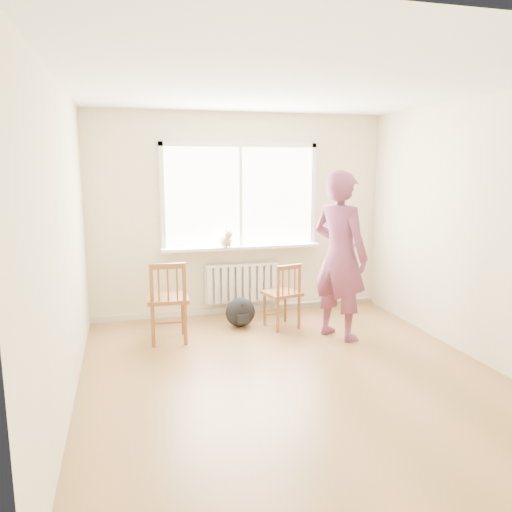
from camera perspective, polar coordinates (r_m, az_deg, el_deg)
floor at (r=4.98m, az=4.22°, el=-13.51°), size 4.50×4.50×0.00m
ceiling at (r=4.61m, az=4.68°, el=18.91°), size 4.50×4.50×0.00m
back_wall at (r=6.75m, az=-1.86°, el=4.69°), size 4.00×0.01×2.70m
window at (r=6.71m, az=-1.83°, el=7.33°), size 2.12×0.05×1.42m
windowsill at (r=6.70m, az=-1.63°, el=1.03°), size 2.15×0.22×0.04m
radiator at (r=6.81m, az=-1.64°, el=-3.03°), size 1.00×0.12×0.55m
heating_pipe at (r=7.31m, az=7.94°, el=-5.11°), size 1.40×0.04×0.04m
baseboard at (r=6.99m, az=-1.77°, el=-6.08°), size 4.00×0.03×0.08m
chair_left at (r=5.79m, az=-10.01°, el=-5.16°), size 0.49×0.47×0.95m
chair_right at (r=6.22m, az=3.20°, el=-4.54°), size 0.50×0.48×0.83m
person at (r=5.85m, az=9.57°, el=0.03°), size 0.76×0.85×1.96m
cat at (r=6.55m, az=-3.47°, el=1.91°), size 0.21×0.39×0.26m
backpack at (r=6.33m, az=-1.81°, el=-6.43°), size 0.39×0.30×0.38m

